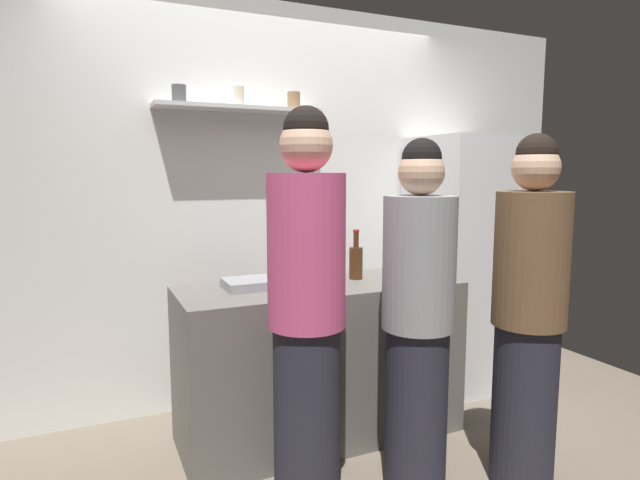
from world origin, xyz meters
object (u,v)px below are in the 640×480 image
(wine_bottle_amber_glass, at_px, (356,261))
(person_grey_hoodie, at_px, (418,320))
(wine_bottle_dark_glass, at_px, (333,261))
(utensil_holder, at_px, (308,283))
(person_pink_top, at_px, (307,314))
(person_brown_jacket, at_px, (528,316))
(refrigerator, at_px, (462,263))
(baking_pan, at_px, (256,283))
(water_bottle_plastic, at_px, (407,266))

(wine_bottle_amber_glass, height_order, person_grey_hoodie, person_grey_hoodie)
(wine_bottle_amber_glass, bearing_deg, wine_bottle_dark_glass, -162.46)
(utensil_holder, relative_size, person_pink_top, 0.12)
(wine_bottle_dark_glass, distance_m, person_pink_top, 0.71)
(person_pink_top, bearing_deg, person_brown_jacket, 40.86)
(refrigerator, distance_m, person_grey_hoodie, 1.40)
(person_brown_jacket, bearing_deg, baking_pan, 62.21)
(person_grey_hoodie, bearing_deg, water_bottle_plastic, -1.55)
(refrigerator, xyz_separation_m, person_grey_hoodie, (-1.02, -0.95, -0.05))
(refrigerator, relative_size, person_brown_jacket, 1.04)
(water_bottle_plastic, xyz_separation_m, person_brown_jacket, (0.23, -0.70, -0.14))
(wine_bottle_dark_glass, bearing_deg, baking_pan, 172.05)
(utensil_holder, bearing_deg, baking_pan, 131.32)
(person_pink_top, height_order, person_brown_jacket, person_pink_top)
(refrigerator, height_order, utensil_holder, refrigerator)
(wine_bottle_dark_glass, distance_m, person_grey_hoodie, 0.68)
(water_bottle_plastic, bearing_deg, refrigerator, 30.63)
(water_bottle_plastic, distance_m, person_grey_hoodie, 0.58)
(utensil_holder, distance_m, person_grey_hoodie, 0.60)
(person_grey_hoodie, bearing_deg, person_brown_jacket, -85.88)
(baking_pan, xyz_separation_m, wine_bottle_amber_glass, (0.61, -0.00, 0.08))
(wine_bottle_dark_glass, bearing_deg, person_pink_top, -125.08)
(wine_bottle_amber_glass, bearing_deg, person_pink_top, -132.67)
(person_grey_hoodie, bearing_deg, wine_bottle_dark_glass, 38.75)
(baking_pan, relative_size, person_brown_jacket, 0.20)
(utensil_holder, bearing_deg, person_brown_jacket, -37.66)
(wine_bottle_amber_glass, xyz_separation_m, person_pink_top, (-0.58, -0.63, -0.10))
(person_grey_hoodie, bearing_deg, utensil_holder, 64.92)
(utensil_holder, bearing_deg, wine_bottle_amber_glass, 29.73)
(water_bottle_plastic, bearing_deg, person_pink_top, -151.76)
(person_brown_jacket, bearing_deg, water_bottle_plastic, 30.29)
(utensil_holder, bearing_deg, water_bottle_plastic, 3.25)
(refrigerator, bearing_deg, baking_pan, -171.06)
(refrigerator, distance_m, wine_bottle_amber_glass, 1.03)
(baking_pan, height_order, person_grey_hoodie, person_grey_hoodie)
(refrigerator, height_order, wine_bottle_amber_glass, refrigerator)
(person_grey_hoodie, bearing_deg, refrigerator, -20.90)
(water_bottle_plastic, relative_size, person_grey_hoodie, 0.12)
(baking_pan, relative_size, wine_bottle_dark_glass, 1.04)
(baking_pan, bearing_deg, person_grey_hoodie, -50.47)
(refrigerator, distance_m, person_pink_top, 1.80)
(refrigerator, xyz_separation_m, wine_bottle_dark_glass, (-1.16, -0.31, 0.14))
(utensil_holder, height_order, wine_bottle_dark_glass, wine_bottle_dark_glass)
(baking_pan, distance_m, wine_bottle_dark_glass, 0.45)
(person_pink_top, bearing_deg, wine_bottle_amber_glass, 102.59)
(refrigerator, bearing_deg, person_brown_jacket, -115.10)
(utensil_holder, height_order, wine_bottle_amber_glass, wine_bottle_amber_glass)
(utensil_holder, relative_size, wine_bottle_amber_glass, 0.74)
(baking_pan, height_order, water_bottle_plastic, water_bottle_plastic)
(water_bottle_plastic, bearing_deg, person_grey_hoodie, -117.90)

